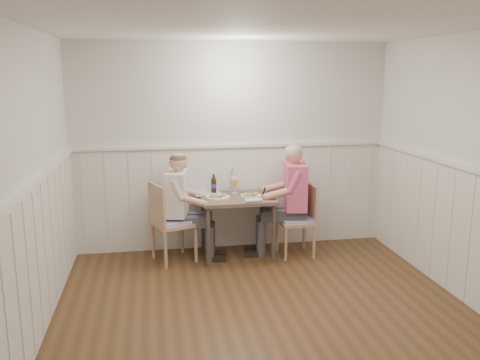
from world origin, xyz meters
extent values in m
plane|color=#482D18|center=(0.00, 0.00, 0.00)|extent=(4.50, 4.50, 0.00)
cube|color=silver|center=(0.00, 2.25, 1.30)|extent=(4.00, 0.04, 2.60)
cube|color=silver|center=(0.00, -2.25, 1.30)|extent=(4.00, 0.04, 2.60)
cube|color=silver|center=(-2.00, 0.00, 1.30)|extent=(0.04, 4.50, 2.60)
cube|color=white|center=(0.00, 0.00, 2.59)|extent=(4.00, 4.50, 0.02)
cube|color=white|center=(0.00, 2.23, 0.65)|extent=(3.98, 0.03, 1.30)
cube|color=white|center=(-1.99, 0.00, 0.65)|extent=(0.03, 4.48, 1.30)
cube|color=silver|center=(0.00, 2.22, 1.32)|extent=(3.98, 0.06, 0.04)
cube|color=silver|center=(-1.97, 0.00, 1.32)|extent=(0.06, 4.48, 0.04)
cube|color=brown|center=(-0.01, 1.84, 0.73)|extent=(0.88, 0.70, 0.04)
cylinder|color=#3F3833|center=(-0.40, 1.54, 0.35)|extent=(0.05, 0.05, 0.71)
cylinder|color=#3F3833|center=(-0.40, 2.14, 0.35)|extent=(0.05, 0.05, 0.71)
cylinder|color=#3F3833|center=(0.38, 1.54, 0.35)|extent=(0.05, 0.05, 0.71)
cylinder|color=#3F3833|center=(0.38, 2.14, 0.35)|extent=(0.05, 0.05, 0.71)
cube|color=tan|center=(0.71, 1.76, 0.43)|extent=(0.44, 0.44, 0.04)
cube|color=#535FBB|center=(0.71, 1.76, 0.46)|extent=(0.40, 0.40, 0.03)
cube|color=tan|center=(0.90, 1.77, 0.67)|extent=(0.05, 0.42, 0.44)
cylinder|color=tan|center=(0.90, 1.59, 0.20)|extent=(0.04, 0.04, 0.41)
cylinder|color=tan|center=(0.54, 1.57, 0.20)|extent=(0.04, 0.04, 0.41)
cylinder|color=tan|center=(0.88, 1.95, 0.20)|extent=(0.04, 0.04, 0.41)
cylinder|color=tan|center=(0.52, 1.93, 0.20)|extent=(0.04, 0.04, 0.41)
cube|color=tan|center=(-0.78, 1.82, 0.46)|extent=(0.58, 0.58, 0.04)
cube|color=#535FBB|center=(-0.78, 1.82, 0.50)|extent=(0.53, 0.53, 0.03)
cube|color=tan|center=(-0.97, 1.75, 0.72)|extent=(0.19, 0.43, 0.47)
cylinder|color=tan|center=(-1.03, 1.93, 0.22)|extent=(0.04, 0.04, 0.44)
cylinder|color=tan|center=(-0.67, 2.07, 0.22)|extent=(0.04, 0.04, 0.44)
cylinder|color=tan|center=(-0.89, 1.57, 0.22)|extent=(0.04, 0.04, 0.44)
cylinder|color=tan|center=(-0.53, 1.71, 0.22)|extent=(0.04, 0.04, 0.44)
cube|color=#3F3F47|center=(0.69, 1.80, 0.23)|extent=(0.51, 0.48, 0.46)
cube|color=#3F3F47|center=(0.48, 1.83, 0.52)|extent=(0.48, 0.43, 0.13)
cube|color=pink|center=(0.69, 1.80, 0.86)|extent=(0.31, 0.48, 0.56)
sphere|color=tan|center=(0.69, 1.80, 1.27)|extent=(0.22, 0.22, 0.22)
sphere|color=#A5A5A0|center=(0.69, 1.80, 1.30)|extent=(0.21, 0.21, 0.21)
cube|color=black|center=(0.32, 1.86, 0.87)|extent=(0.03, 0.07, 0.13)
cube|color=#3F3F47|center=(-0.71, 1.88, 0.22)|extent=(0.49, 0.46, 0.43)
cube|color=#3F3F47|center=(-0.53, 1.84, 0.49)|extent=(0.47, 0.42, 0.13)
cube|color=white|center=(-0.71, 1.88, 0.81)|extent=(0.31, 0.46, 0.53)
sphere|color=tan|center=(-0.71, 1.88, 1.19)|extent=(0.21, 0.21, 0.21)
sphere|color=#4C3828|center=(-0.71, 1.88, 1.22)|extent=(0.20, 0.20, 0.20)
cylinder|color=white|center=(0.16, 1.83, 0.76)|extent=(0.26, 0.26, 0.02)
ellipsoid|color=#3F722D|center=(0.12, 1.80, 0.79)|extent=(0.13, 0.11, 0.05)
sphere|color=#A4984E|center=(0.22, 1.84, 0.78)|extent=(0.03, 0.03, 0.03)
cube|color=#8D574D|center=(0.18, 1.88, 0.77)|extent=(0.08, 0.05, 0.01)
cylinder|color=white|center=(0.23, 1.88, 0.78)|extent=(0.05, 0.05, 0.03)
cylinder|color=white|center=(-0.24, 1.83, 0.76)|extent=(0.29, 0.29, 0.02)
ellipsoid|color=#3F722D|center=(-0.29, 1.80, 0.80)|extent=(0.14, 0.12, 0.05)
sphere|color=#A4984E|center=(-0.18, 1.84, 0.79)|extent=(0.04, 0.04, 0.04)
cylinder|color=silver|center=(-0.01, 2.03, 0.75)|extent=(0.07, 0.07, 0.01)
cylinder|color=silver|center=(-0.01, 2.03, 0.80)|extent=(0.01, 0.01, 0.09)
cone|color=gold|center=(-0.01, 2.03, 0.88)|extent=(0.08, 0.08, 0.08)
cylinder|color=silver|center=(-0.01, 2.03, 0.94)|extent=(0.08, 0.08, 0.03)
cylinder|color=silver|center=(-0.01, 2.05, 0.75)|extent=(0.06, 0.06, 0.01)
cylinder|color=silver|center=(-0.01, 2.05, 0.79)|extent=(0.01, 0.01, 0.08)
cone|color=gold|center=(-0.01, 2.05, 0.86)|extent=(0.07, 0.07, 0.07)
cylinder|color=silver|center=(-0.01, 2.05, 0.91)|extent=(0.07, 0.07, 0.03)
cylinder|color=black|center=(-0.26, 2.10, 0.84)|extent=(0.06, 0.06, 0.17)
cone|color=black|center=(-0.26, 2.10, 0.94)|extent=(0.06, 0.06, 0.04)
cylinder|color=black|center=(-0.26, 2.10, 0.97)|extent=(0.03, 0.03, 0.03)
cylinder|color=#27369F|center=(-0.26, 2.10, 0.84)|extent=(0.07, 0.07, 0.05)
cylinder|color=white|center=(0.13, 1.54, 0.77)|extent=(0.21, 0.07, 0.05)
cylinder|color=silver|center=(-0.04, 2.15, 0.78)|extent=(0.04, 0.04, 0.07)
cylinder|color=tan|center=(-0.04, 2.15, 0.90)|extent=(0.02, 0.02, 0.22)
cone|color=tan|center=(-0.04, 2.15, 1.04)|extent=(0.03, 0.03, 0.08)
cube|color=#535FBB|center=(-0.35, 2.09, 0.75)|extent=(0.37, 0.31, 0.01)
camera|label=1|loc=(-1.00, -4.04, 2.21)|focal=38.00mm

